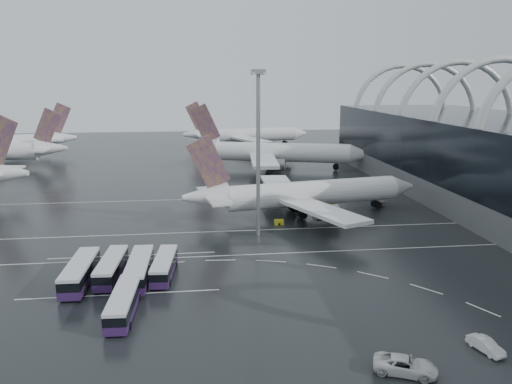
{
  "coord_description": "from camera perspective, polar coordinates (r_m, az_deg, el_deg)",
  "views": [
    {
      "loc": [
        -12.77,
        -82.62,
        29.37
      ],
      "look_at": [
        -0.86,
        15.58,
        7.0
      ],
      "focal_mm": 35.0,
      "sensor_mm": 36.0,
      "label": 1
    }
  ],
  "objects": [
    {
      "name": "bus_row_far_b",
      "position": [
        67.05,
        -14.9,
        -12.11
      ],
      "size": [
        3.34,
        12.49,
        3.05
      ],
      "rotation": [
        0.0,
        0.0,
        1.53
      ],
      "color": "#301543",
      "rests_on": "ground"
    },
    {
      "name": "bus_row_near_b",
      "position": [
        79.1,
        -16.2,
        -8.26
      ],
      "size": [
        3.5,
        12.75,
        3.11
      ],
      "rotation": [
        0.0,
        0.0,
        1.52
      ],
      "color": "#301543",
      "rests_on": "ground"
    },
    {
      "name": "bus_row_near_a",
      "position": [
        78.29,
        -19.47,
        -8.6
      ],
      "size": [
        3.47,
        13.71,
        3.36
      ],
      "rotation": [
        0.0,
        0.0,
        1.55
      ],
      "color": "#301543",
      "rests_on": "ground"
    },
    {
      "name": "airliner_gate_c",
      "position": [
        222.7,
        -1.29,
        6.48
      ],
      "size": [
        57.06,
        51.91,
        20.37
      ],
      "rotation": [
        0.0,
        0.0,
        0.18
      ],
      "color": "white",
      "rests_on": "ground"
    },
    {
      "name": "floodlight_mast",
      "position": [
        92.43,
        0.25,
        6.68
      ],
      "size": [
        2.39,
        2.39,
        31.16
      ],
      "color": "gray",
      "rests_on": "ground"
    },
    {
      "name": "gse_cart_belly_d",
      "position": [
        122.15,
        14.01,
        -1.29
      ],
      "size": [
        2.05,
        1.21,
        1.12
      ],
      "primitive_type": "cube",
      "color": "slate",
      "rests_on": "ground"
    },
    {
      "name": "van_curve_c",
      "position": [
        62.9,
        24.77,
        -15.61
      ],
      "size": [
        2.71,
        4.68,
        1.46
      ],
      "primitive_type": "imported",
      "rotation": [
        0.0,
        0.0,
        0.28
      ],
      "color": "silver",
      "rests_on": "ground"
    },
    {
      "name": "lane_marking_far",
      "position": [
        126.73,
        -0.94,
        -0.66
      ],
      "size": [
        120.0,
        0.25,
        0.01
      ],
      "primitive_type": "cube",
      "color": "white",
      "rests_on": "ground"
    },
    {
      "name": "gse_cart_belly_a",
      "position": [
        114.15,
        8.43,
        -1.96
      ],
      "size": [
        2.47,
        1.46,
        1.35
      ],
      "primitive_type": "cube",
      "color": "gold",
      "rests_on": "ground"
    },
    {
      "name": "lane_marking_near",
      "position": [
        86.75,
        1.98,
        -7.05
      ],
      "size": [
        120.0,
        0.25,
        0.01
      ],
      "primitive_type": "cube",
      "color": "white",
      "rests_on": "ground"
    },
    {
      "name": "lane_marking_mid",
      "position": [
        99.89,
        0.74,
        -4.35
      ],
      "size": [
        120.0,
        0.25,
        0.01
      ],
      "primitive_type": "cube",
      "color": "white",
      "rests_on": "ground"
    },
    {
      "name": "van_curve_a",
      "position": [
        55.96,
        16.7,
        -18.43
      ],
      "size": [
        7.11,
        5.3,
        1.79
      ],
      "primitive_type": "imported",
      "rotation": [
        0.0,
        0.0,
        1.16
      ],
      "color": "silver",
      "rests_on": "ground"
    },
    {
      "name": "bus_row_near_c",
      "position": [
        77.1,
        -13.22,
        -8.55
      ],
      "size": [
        3.4,
        13.49,
        3.31
      ],
      "rotation": [
        0.0,
        0.0,
        1.55
      ],
      "color": "#301543",
      "rests_on": "ground"
    },
    {
      "name": "ground",
      "position": [
        88.61,
        1.78,
        -6.62
      ],
      "size": [
        420.0,
        420.0,
        0.0
      ],
      "primitive_type": "plane",
      "color": "black",
      "rests_on": "ground"
    },
    {
      "name": "gse_cart_belly_e",
      "position": [
        120.73,
        8.57,
        -1.22
      ],
      "size": [
        1.99,
        1.18,
        1.09
      ],
      "primitive_type": "cube",
      "color": "gold",
      "rests_on": "ground"
    },
    {
      "name": "airliner_main",
      "position": [
        110.1,
        5.25,
        -0.29
      ],
      "size": [
        54.66,
        47.29,
        18.57
      ],
      "rotation": [
        0.0,
        0.0,
        0.18
      ],
      "color": "white",
      "rests_on": "ground"
    },
    {
      "name": "bus_row_near_d",
      "position": [
        78.18,
        -10.45,
        -8.27
      ],
      "size": [
        3.7,
        12.18,
        2.95
      ],
      "rotation": [
        0.0,
        0.0,
        1.49
      ],
      "color": "#301543",
      "rests_on": "ground"
    },
    {
      "name": "airliner_gate_b",
      "position": [
        167.66,
        1.96,
        4.51
      ],
      "size": [
        61.1,
        54.19,
        21.56
      ],
      "rotation": [
        0.0,
        0.0,
        -0.28
      ],
      "color": "white",
      "rests_on": "ground"
    },
    {
      "name": "bus_bay_line_north",
      "position": [
        88.4,
        -13.91,
        -7.05
      ],
      "size": [
        28.0,
        0.25,
        0.01
      ],
      "primitive_type": "cube",
      "color": "white",
      "rests_on": "ground"
    },
    {
      "name": "bus_bay_line_south",
      "position": [
        73.67,
        -15.38,
        -11.23
      ],
      "size": [
        28.0,
        0.25,
        0.01
      ],
      "primitive_type": "cube",
      "color": "white",
      "rests_on": "ground"
    },
    {
      "name": "jet_remote_mid",
      "position": [
        192.5,
        -27.03,
        4.14
      ],
      "size": [
        46.17,
        37.18,
        20.13
      ],
      "rotation": [
        0.0,
        0.0,
        3.08
      ],
      "color": "white",
      "rests_on": "ground"
    },
    {
      "name": "jet_remote_far",
      "position": [
        217.37,
        -25.75,
        5.13
      ],
      "size": [
        47.11,
        38.17,
        20.59
      ],
      "rotation": [
        0.0,
        0.0,
        3.37
      ],
      "color": "white",
      "rests_on": "ground"
    },
    {
      "name": "gse_cart_belly_c",
      "position": [
        103.49,
        2.64,
        -3.46
      ],
      "size": [
        1.89,
        1.12,
        1.03
      ],
      "primitive_type": "cube",
      "color": "gold",
      "rests_on": "ground"
    }
  ]
}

